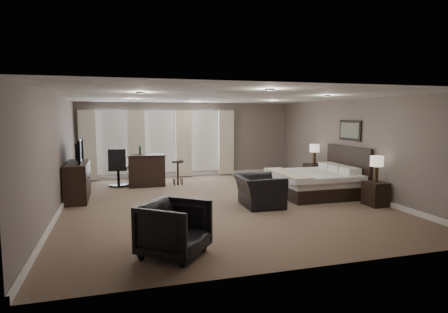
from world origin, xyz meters
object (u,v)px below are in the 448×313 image
object	(u,v)px
nightstand_far	(314,174)
bar_stool_right	(178,173)
dresser	(78,181)
armchair_near	(259,186)
armchair_far	(174,226)
nightstand_near	(375,194)
desk_chair	(118,167)
lamp_near	(377,169)
tv	(77,160)
lamp_far	(314,154)
bar_stool_left	(144,171)
bar_counter	(146,170)
bed	(312,171)

from	to	relation	value
nightstand_far	bar_stool_right	distance (m)	4.26
dresser	armchair_near	xyz separation A→B (m)	(4.22, -1.98, 0.02)
nightstand_far	armchair_far	xyz separation A→B (m)	(-5.13, -4.76, 0.14)
nightstand_near	armchair_near	distance (m)	2.81
bar_stool_right	desk_chair	bearing A→B (deg)	169.11
dresser	armchair_near	distance (m)	4.66
lamp_near	armchair_far	xyz separation A→B (m)	(-5.13, -1.86, -0.42)
nightstand_near	nightstand_far	bearing A→B (deg)	90.00
nightstand_far	tv	bearing A→B (deg)	-178.29
dresser	tv	xyz separation A→B (m)	(0.00, 0.00, 0.55)
lamp_near	lamp_far	bearing A→B (deg)	90.00
nightstand_near	lamp_near	size ratio (longest dim) A/B	0.91
armchair_near	nightstand_near	bearing A→B (deg)	-103.30
desk_chair	armchair_far	bearing A→B (deg)	103.36
dresser	bar_stool_left	size ratio (longest dim) A/B	2.26
armchair_far	bar_counter	distance (m)	5.91
nightstand_near	desk_chair	size ratio (longest dim) A/B	0.49
bed	bar_counter	size ratio (longest dim) A/B	1.84
lamp_far	tv	world-z (taller)	lamp_far
armchair_far	bar_stool_left	distance (m)	6.69
nightstand_near	bar_stool_left	xyz separation A→B (m)	(-5.10, 4.83, 0.08)
nightstand_far	desk_chair	xyz separation A→B (m)	(-5.90, 1.42, 0.26)
armchair_near	armchair_far	world-z (taller)	armchair_near
nightstand_far	bar_stool_left	size ratio (longest dim) A/B	0.88
nightstand_near	lamp_near	xyz separation A→B (m)	(0.00, 0.00, 0.60)
bed	nightstand_far	world-z (taller)	bed
bed	tv	world-z (taller)	bed
bar_counter	lamp_far	bearing A→B (deg)	-12.76
bed	desk_chair	size ratio (longest dim) A/B	1.77
nightstand_far	dresser	bearing A→B (deg)	-178.29
lamp_near	armchair_far	bearing A→B (deg)	-160.07
nightstand_near	lamp_far	world-z (taller)	lamp_far
lamp_near	tv	distance (m)	7.43
tv	armchair_near	xyz separation A→B (m)	(4.22, -1.98, -0.53)
bed	nightstand_near	xyz separation A→B (m)	(0.89, -1.45, -0.37)
bed	bar_counter	distance (m)	4.93
bar_counter	bar_stool_left	xyz separation A→B (m)	(-0.03, 0.78, -0.12)
armchair_far	bar_stool_left	size ratio (longest dim) A/B	1.27
lamp_near	dresser	size ratio (longest dim) A/B	0.38
bar_stool_right	bar_counter	bearing A→B (deg)	175.54
lamp_near	bar_stool_left	bearing A→B (deg)	136.57
nightstand_far	armchair_near	distance (m)	3.48
tv	armchair_far	size ratio (longest dim) A/B	1.11
dresser	armchair_far	world-z (taller)	dresser
armchair_near	bar_stool_left	bearing A→B (deg)	31.83
bar_stool_left	bar_stool_right	xyz separation A→B (m)	(0.98, -0.86, 0.02)
armchair_near	bed	bearing A→B (deg)	-66.44
tv	lamp_far	bearing A→B (deg)	-88.29
lamp_near	tv	size ratio (longest dim) A/B	0.61
bar_stool_left	tv	bearing A→B (deg)	-130.33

